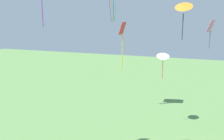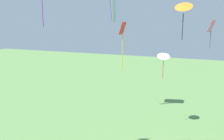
# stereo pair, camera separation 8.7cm
# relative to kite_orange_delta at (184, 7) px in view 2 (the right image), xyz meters

# --- Properties ---
(kite_orange_delta) EXTENTS (0.97, 0.87, 2.01)m
(kite_orange_delta) POSITION_rel_kite_orange_delta_xyz_m (0.00, 0.00, 0.00)
(kite_orange_delta) COLOR orange
(kite_pink_diamond) EXTENTS (0.66, 0.83, 2.28)m
(kite_pink_diamond) POSITION_rel_kite_orange_delta_xyz_m (1.35, 7.81, -1.33)
(kite_pink_diamond) COLOR pink
(kite_red_diamond) EXTENTS (0.34, 0.62, 3.06)m
(kite_red_diamond) POSITION_rel_kite_orange_delta_xyz_m (-3.83, 1.34, -1.73)
(kite_red_diamond) COLOR red
(kite_white_delta) EXTENTS (1.38, 1.33, 2.35)m
(kite_white_delta) POSITION_rel_kite_orange_delta_xyz_m (-2.41, 8.26, -3.82)
(kite_white_delta) COLOR white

